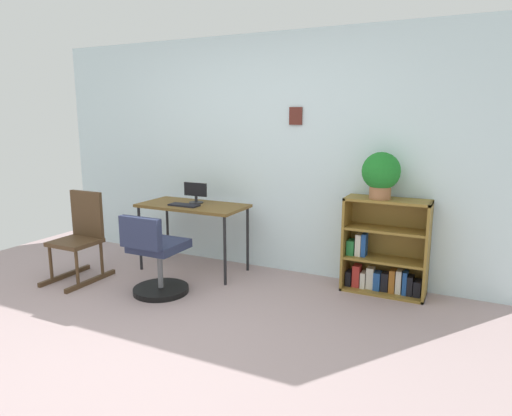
# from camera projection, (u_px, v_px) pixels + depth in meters

# --- Properties ---
(ground_plane) EXTENTS (6.24, 6.24, 0.00)m
(ground_plane) POSITION_uv_depth(u_px,v_px,m) (129.00, 351.00, 3.24)
(ground_plane) COLOR #A99192
(wall_back) EXTENTS (5.20, 0.12, 2.47)m
(wall_back) POSITION_uv_depth(u_px,v_px,m) (260.00, 154.00, 4.89)
(wall_back) COLOR silver
(wall_back) RESTS_ON ground_plane
(desk) EXTENTS (1.13, 0.56, 0.72)m
(desk) POSITION_uv_depth(u_px,v_px,m) (193.00, 210.00, 4.82)
(desk) COLOR brown
(desk) RESTS_ON ground_plane
(monitor) EXTENTS (0.27, 0.15, 0.22)m
(monitor) POSITION_uv_depth(u_px,v_px,m) (196.00, 193.00, 4.85)
(monitor) COLOR #262628
(monitor) RESTS_ON desk
(keyboard) EXTENTS (0.32, 0.13, 0.02)m
(keyboard) POSITION_uv_depth(u_px,v_px,m) (184.00, 205.00, 4.73)
(keyboard) COLOR black
(keyboard) RESTS_ON desk
(office_chair) EXTENTS (0.52, 0.55, 0.78)m
(office_chair) POSITION_uv_depth(u_px,v_px,m) (156.00, 260.00, 4.21)
(office_chair) COLOR black
(office_chair) RESTS_ON ground_plane
(rocking_chair) EXTENTS (0.42, 0.64, 0.89)m
(rocking_chair) POSITION_uv_depth(u_px,v_px,m) (81.00, 236.00, 4.62)
(rocking_chair) COLOR #4A341F
(rocking_chair) RESTS_ON ground_plane
(bookshelf_low) EXTENTS (0.76, 0.30, 0.90)m
(bookshelf_low) POSITION_uv_depth(u_px,v_px,m) (384.00, 252.00, 4.28)
(bookshelf_low) COLOR olive
(bookshelf_low) RESTS_ON ground_plane
(potted_plant_on_shelf) EXTENTS (0.35, 0.35, 0.42)m
(potted_plant_on_shelf) POSITION_uv_depth(u_px,v_px,m) (381.00, 173.00, 4.12)
(potted_plant_on_shelf) COLOR #9E6642
(potted_plant_on_shelf) RESTS_ON bookshelf_low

